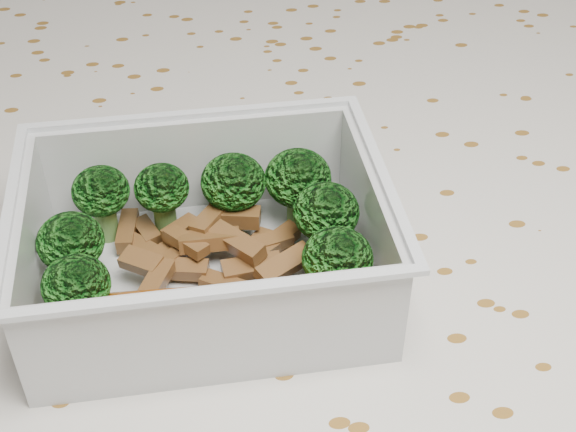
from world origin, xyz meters
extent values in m
cube|color=brown|center=(0.00, 0.00, 0.73)|extent=(1.40, 0.90, 0.04)
cube|color=beige|center=(0.00, 0.00, 0.75)|extent=(1.46, 0.96, 0.01)
cube|color=beige|center=(0.00, 0.48, 0.66)|extent=(1.46, 0.01, 0.18)
cube|color=silver|center=(-0.04, -0.03, 0.76)|extent=(0.17, 0.13, 0.00)
cube|color=silver|center=(-0.04, 0.04, 0.79)|extent=(0.17, 0.01, 0.06)
cube|color=silver|center=(-0.04, -0.09, 0.79)|extent=(0.17, 0.01, 0.06)
cube|color=silver|center=(0.05, -0.03, 0.79)|extent=(0.01, 0.12, 0.06)
cube|color=silver|center=(-0.12, -0.03, 0.79)|extent=(0.01, 0.12, 0.06)
cube|color=silver|center=(-0.04, 0.04, 0.82)|extent=(0.18, 0.01, 0.00)
cube|color=silver|center=(-0.04, -0.10, 0.82)|extent=(0.18, 0.01, 0.00)
cube|color=silver|center=(0.05, -0.03, 0.82)|extent=(0.01, 0.13, 0.00)
cube|color=silver|center=(-0.13, -0.03, 0.82)|extent=(0.01, 0.13, 0.00)
cylinder|color=#608C3F|center=(-0.09, 0.01, 0.77)|extent=(0.01, 0.01, 0.02)
ellipsoid|color=#2D7B21|center=(-0.09, 0.01, 0.79)|extent=(0.03, 0.03, 0.03)
cylinder|color=#608C3F|center=(-0.06, 0.01, 0.77)|extent=(0.01, 0.01, 0.02)
ellipsoid|color=#2D7B21|center=(-0.06, 0.01, 0.79)|extent=(0.03, 0.03, 0.02)
cylinder|color=#608C3F|center=(-0.02, 0.01, 0.77)|extent=(0.01, 0.01, 0.02)
ellipsoid|color=#2D7B21|center=(-0.02, 0.01, 0.79)|extent=(0.04, 0.04, 0.03)
cylinder|color=#608C3F|center=(0.01, 0.01, 0.77)|extent=(0.01, 0.01, 0.02)
ellipsoid|color=#2D7B21|center=(0.01, 0.01, 0.79)|extent=(0.04, 0.04, 0.03)
cylinder|color=#608C3F|center=(-0.10, -0.02, 0.77)|extent=(0.01, 0.01, 0.02)
ellipsoid|color=#2D7B21|center=(-0.10, -0.02, 0.79)|extent=(0.03, 0.03, 0.03)
cylinder|color=#608C3F|center=(0.02, -0.02, 0.77)|extent=(0.01, 0.01, 0.02)
ellipsoid|color=#2D7B21|center=(0.02, -0.02, 0.79)|extent=(0.03, 0.03, 0.03)
cylinder|color=#608C3F|center=(-0.10, -0.06, 0.77)|extent=(0.01, 0.01, 0.02)
ellipsoid|color=#2D7B21|center=(-0.10, -0.06, 0.79)|extent=(0.03, 0.03, 0.03)
cylinder|color=#608C3F|center=(0.02, -0.05, 0.77)|extent=(0.01, 0.01, 0.02)
ellipsoid|color=#2D7B21|center=(0.02, -0.05, 0.79)|extent=(0.03, 0.03, 0.03)
cube|color=brown|center=(-0.02, -0.02, 0.78)|extent=(0.03, 0.03, 0.01)
cube|color=brown|center=(-0.01, -0.01, 0.77)|extent=(0.02, 0.02, 0.01)
cube|color=brown|center=(-0.07, 0.00, 0.77)|extent=(0.02, 0.02, 0.01)
cube|color=brown|center=(0.00, -0.01, 0.77)|extent=(0.03, 0.03, 0.01)
cube|color=brown|center=(0.00, -0.04, 0.77)|extent=(0.03, 0.03, 0.01)
cube|color=brown|center=(-0.02, -0.03, 0.77)|extent=(0.03, 0.02, 0.01)
cube|color=brown|center=(-0.05, -0.03, 0.77)|extent=(0.03, 0.02, 0.01)
cube|color=brown|center=(-0.05, -0.02, 0.78)|extent=(0.02, 0.03, 0.01)
cube|color=brown|center=(-0.04, 0.00, 0.78)|extent=(0.02, 0.03, 0.01)
cube|color=brown|center=(-0.06, -0.04, 0.77)|extent=(0.02, 0.03, 0.01)
cube|color=brown|center=(-0.07, -0.03, 0.78)|extent=(0.02, 0.02, 0.01)
cube|color=brown|center=(-0.03, -0.04, 0.77)|extent=(0.03, 0.02, 0.01)
cube|color=brown|center=(-0.02, 0.00, 0.78)|extent=(0.03, 0.02, 0.01)
cube|color=brown|center=(-0.07, 0.01, 0.77)|extent=(0.02, 0.02, 0.01)
cube|color=brown|center=(-0.08, 0.01, 0.77)|extent=(0.01, 0.03, 0.01)
cube|color=brown|center=(-0.06, -0.01, 0.77)|extent=(0.03, 0.03, 0.01)
cube|color=brown|center=(-0.05, -0.02, 0.77)|extent=(0.03, 0.03, 0.01)
cube|color=brown|center=(-0.04, -0.02, 0.78)|extent=(0.03, 0.01, 0.01)
cube|color=brown|center=(0.00, -0.01, 0.77)|extent=(0.02, 0.02, 0.01)
cube|color=brown|center=(-0.05, 0.00, 0.77)|extent=(0.02, 0.02, 0.01)
cylinder|color=#C25812|center=(-0.03, -0.07, 0.77)|extent=(0.13, 0.03, 0.03)
sphere|color=#C25812|center=(0.03, -0.07, 0.77)|extent=(0.03, 0.03, 0.03)
sphere|color=#C25812|center=(-0.10, -0.06, 0.77)|extent=(0.03, 0.03, 0.03)
camera|label=1|loc=(-0.04, -0.33, 1.05)|focal=50.00mm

